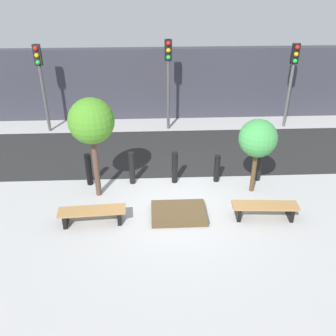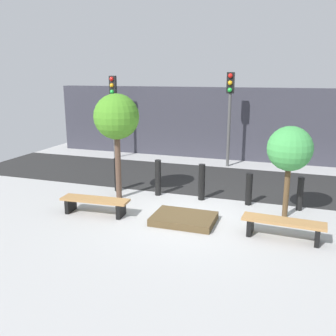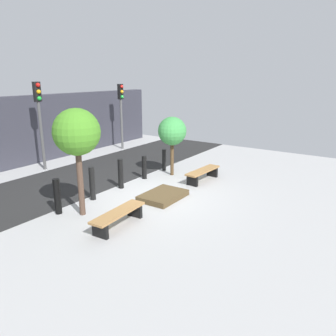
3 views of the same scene
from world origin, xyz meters
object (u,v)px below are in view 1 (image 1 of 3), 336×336
Objects in this scene: bollard_right at (217,169)px; traffic_light_west at (40,73)px; bench_right at (265,208)px; traffic_light_mid_west at (168,69)px; bollard_center at (175,167)px; bollard_far_left at (89,169)px; tree_behind_left_bench at (91,122)px; planter_bed at (179,213)px; traffic_light_mid_east at (293,71)px; bench_left at (92,213)px; tree_behind_right_bench at (258,139)px; bollard_far_right at (259,167)px; bollard_left at (132,168)px.

traffic_light_west reaches higher than bollard_right.
bench_right is 7.07m from traffic_light_mid_west.
bollard_far_left is at bearing 180.00° from bollard_center.
tree_behind_left_bench reaches higher than bollard_center.
traffic_light_west is at bearing 145.56° from bollard_right.
planter_bed is 0.44× the size of traffic_light_mid_east.
tree_behind_left_bench is (0.00, 1.39, 2.05)m from bench_left.
traffic_light_mid_east is at bearing 62.28° from tree_behind_right_bench.
traffic_light_mid_east reaches higher than bollard_far_right.
bench_left is 2.26m from bollard_left.
bench_left is 0.50× the size of traffic_light_mid_west.
bench_left is 2.36m from planter_bed.
bench_left is at bearing -151.30° from bollard_right.
bollard_far_left reaches higher than bollard_right.
bollard_far_left is 5.20m from traffic_light_west.
tree_behind_left_bench is at bearing 153.02° from planter_bed.
traffic_light_mid_west is (0.00, 4.29, 1.97)m from bollard_center.
bollard_far_left is 5.44m from traffic_light_mid_west.
bollard_left reaches higher than bollard_far_left.
tree_behind_right_bench is 2.55× the size of bollard_far_right.
tree_behind_left_bench reaches higher than bollard_far_right.
tree_behind_right_bench is 2.58× the size of bollard_right.
bollard_far_left reaches higher than bench_right.
bollard_far_right is (5.36, 0.00, -0.07)m from bollard_far_left.
traffic_light_mid_west is at bearing 121.98° from bollard_far_right.
bench_right is 1.67× the size of bollard_left.
bollard_far_right is at bearing 18.40° from bench_left.
bench_right is 2.01× the size of bollard_right.
bench_right is 2.00m from tree_behind_right_bench.
bollard_center is 1.17× the size of bollard_right.
traffic_light_west reaches higher than bollard_left.
planter_bed is 0.50× the size of tree_behind_left_bench.
bench_right is at bearing -4.89° from planter_bed.
bollard_left is 5.90m from traffic_light_west.
bollard_right is (-1.00, 2.01, 0.13)m from bench_right.
bench_right is 1.20× the size of planter_bed.
planter_bed is 3.27m from bollard_far_left.
tree_behind_right_bench is at bearing 93.46° from bench_right.
bench_right is 2.36m from planter_bed.
traffic_light_mid_east is at bearing -0.00° from traffic_light_mid_west.
tree_behind_right_bench reaches higher than bench_right.
traffic_light_west is 4.92m from traffic_light_mid_west.
traffic_light_mid_west is at bearing 90.00° from planter_bed.
planter_bed is (2.34, 0.20, -0.22)m from bench_left.
traffic_light_mid_east is (2.58, 6.31, 2.06)m from bench_right.
bollard_far_left reaches higher than bench_left.
traffic_light_west is at bearing 142.46° from bench_right.
bollard_center reaches higher than bollard_far_right.
bollard_right is at bearing 25.24° from bench_left.
tree_behind_left_bench reaches higher than bench_right.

